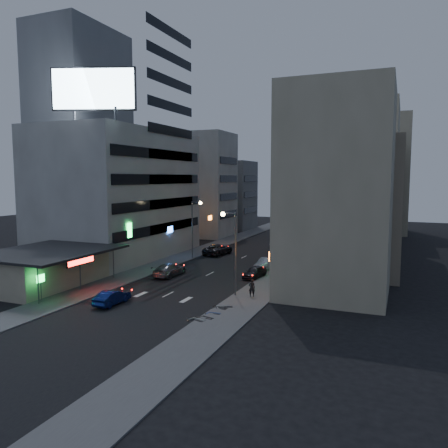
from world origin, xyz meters
The scene contains 29 objects.
ground centered at (0.00, 0.00, 0.00)m, with size 180.00×180.00×0.00m, color black.
sidewalk_left centered at (-8.00, 30.00, 0.06)m, with size 4.00×120.00×0.12m, color #4C4C4F.
sidewalk_right centered at (8.00, 30.00, 0.06)m, with size 4.00×120.00×0.12m, color #4C4C4F.
food_court centered at (-13.90, 2.00, 1.98)m, with size 11.00×13.00×3.88m.
white_building centered at (-17.00, 20.00, 9.00)m, with size 14.00×24.00×18.00m, color beige.
grey_tower centered at (-26.00, 23.00, 17.00)m, with size 10.00×14.00×34.00m, color slate.
shophouse_near centered at (15.00, 10.50, 10.00)m, with size 10.00×11.00×20.00m, color #BAAE92.
shophouse_mid centered at (15.50, 22.00, 8.00)m, with size 11.00×12.00×16.00m, color gray.
shophouse_far centered at (15.00, 35.00, 11.00)m, with size 10.00×14.00×22.00m, color #BAAE92.
far_left_a centered at (-15.50, 45.00, 10.00)m, with size 11.00×10.00×20.00m, color beige.
far_left_b centered at (-16.00, 58.00, 7.50)m, with size 12.00×10.00×15.00m, color slate.
far_right_a centered at (15.50, 50.00, 9.00)m, with size 11.00×12.00×18.00m, color gray.
far_right_b centered at (16.00, 64.00, 12.00)m, with size 12.00×12.00×24.00m, color #BAAE92.
billboard centered at (-12.99, 9.97, 21.66)m, with size 9.52×3.75×6.20m.
street_lamp_right_near centered at (5.90, 6.00, 5.36)m, with size 1.60×0.44×8.02m.
street_lamp_left centered at (-5.90, 22.00, 5.36)m, with size 1.60×0.44×8.02m.
street_lamp_right_far centered at (5.90, 40.00, 5.36)m, with size 1.60×0.44×8.02m.
parked_car_right_near centered at (5.60, 14.00, 0.68)m, with size 1.61×4.01×1.37m, color black.
parked_car_right_mid centered at (5.38, 18.73, 0.70)m, with size 1.48×4.25×1.40m, color #A9ACB1.
parked_car_left centered at (-4.26, 26.43, 0.79)m, with size 2.62×5.69×1.58m, color #2D2B31.
parked_car_right_far centered at (5.60, 34.88, 0.72)m, with size 2.02×4.97×1.44m, color #9DA1A5.
road_car_blue centered at (-2.99, -0.86, 0.65)m, with size 1.38×3.96×1.30m, color navy.
road_car_silver centered at (-3.92, 11.19, 0.74)m, with size 2.07×5.10×1.48m, color gray.
person centered at (7.98, 5.99, 0.97)m, with size 0.62×0.41×1.71m, color black.
scooter_black_a centered at (7.28, -1.29, 0.65)m, with size 1.74×0.58×1.06m, color black, non-canonical shape.
scooter_silver_a centered at (6.86, -2.05, 0.71)m, with size 1.92×0.64×1.17m, color #9EA1A5, non-canonical shape.
scooter_blue centered at (7.28, 0.16, 0.64)m, with size 1.71×0.57×1.04m, color navy, non-canonical shape.
scooter_black_b centered at (7.31, 1.61, 0.69)m, with size 1.88×0.63×1.15m, color black, non-canonical shape.
scooter_silver_b centered at (7.32, 2.51, 0.75)m, with size 2.05×0.68×1.25m, color #ABAFB3, non-canonical shape.
Camera 1 is at (20.98, -32.56, 11.40)m, focal length 35.00 mm.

